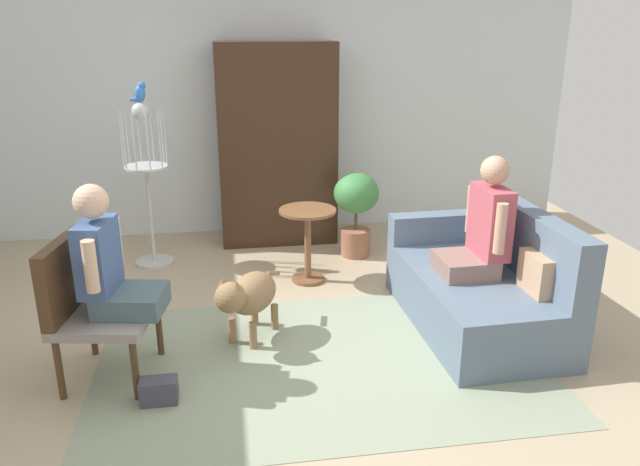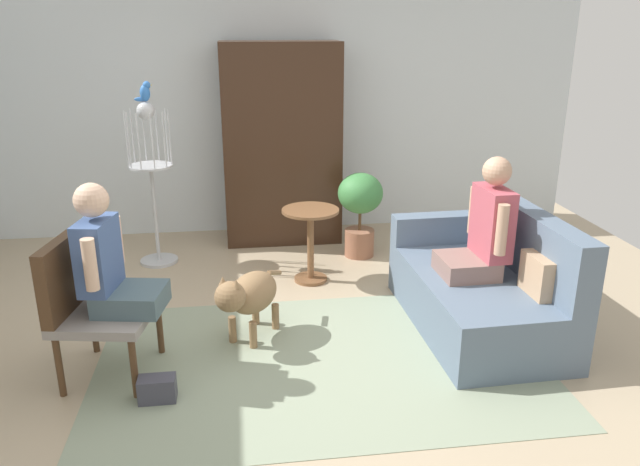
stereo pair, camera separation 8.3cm
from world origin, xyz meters
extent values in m
plane|color=tan|center=(0.00, 0.00, 0.00)|extent=(7.37, 7.37, 0.00)
cube|color=silver|center=(0.00, 2.77, 1.35)|extent=(6.74, 0.12, 2.69)
cube|color=gray|center=(0.12, -0.26, 0.00)|extent=(3.04, 1.99, 0.01)
cube|color=slate|center=(1.37, 0.11, 0.22)|extent=(0.96, 1.66, 0.44)
cube|color=slate|center=(1.73, 0.12, 0.68)|extent=(0.23, 1.64, 0.49)
cube|color=slate|center=(1.34, 0.84, 0.56)|extent=(0.91, 0.21, 0.24)
cube|color=tan|center=(1.61, -0.29, 0.58)|extent=(0.11, 0.32, 0.28)
cylinder|color=#4C331E|center=(-0.98, 0.02, 0.21)|extent=(0.04, 0.04, 0.41)
cylinder|color=#4C331E|center=(-1.07, -0.52, 0.21)|extent=(0.04, 0.04, 0.41)
cylinder|color=#4C331E|center=(-1.44, 0.10, 0.21)|extent=(0.04, 0.04, 0.41)
cylinder|color=#4C331E|center=(-1.53, -0.44, 0.21)|extent=(0.04, 0.04, 0.41)
cube|color=gray|center=(-1.26, -0.21, 0.44)|extent=(0.67, 0.73, 0.06)
cube|color=#4C331E|center=(-1.50, -0.17, 0.71)|extent=(0.19, 0.65, 0.48)
cube|color=#86665E|center=(1.27, 0.11, 0.51)|extent=(0.41, 0.41, 0.14)
cube|color=#B24C59|center=(1.44, 0.11, 0.84)|extent=(0.19, 0.41, 0.52)
sphere|color=tan|center=(1.44, 0.11, 1.22)|extent=(0.21, 0.21, 0.21)
cylinder|color=tan|center=(1.40, -0.13, 0.86)|extent=(0.08, 0.08, 0.36)
cylinder|color=tan|center=(1.39, 0.35, 0.86)|extent=(0.08, 0.08, 0.36)
cube|color=#465B64|center=(-1.10, -0.24, 0.54)|extent=(0.47, 0.43, 0.14)
cube|color=#3F598C|center=(-1.28, -0.21, 0.84)|extent=(0.24, 0.38, 0.46)
sphere|color=#DDB293|center=(-1.28, -0.21, 1.20)|extent=(0.21, 0.21, 0.21)
cylinder|color=#DDB293|center=(-1.20, 0.00, 0.87)|extent=(0.08, 0.08, 0.32)
cylinder|color=#DDB293|center=(-1.27, -0.43, 0.87)|extent=(0.08, 0.08, 0.32)
cylinder|color=brown|center=(0.22, 1.16, 0.66)|extent=(0.50, 0.50, 0.02)
cylinder|color=brown|center=(0.22, 1.16, 0.32)|extent=(0.06, 0.06, 0.65)
cylinder|color=brown|center=(0.22, 1.16, 0.01)|extent=(0.30, 0.30, 0.03)
ellipsoid|color=olive|center=(-0.31, 0.18, 0.35)|extent=(0.50, 0.54, 0.29)
sphere|color=olive|center=(-0.48, -0.06, 0.44)|extent=(0.22, 0.22, 0.22)
cone|color=olive|center=(-0.43, -0.09, 0.55)|extent=(0.06, 0.06, 0.06)
cone|color=olive|center=(-0.52, -0.03, 0.55)|extent=(0.06, 0.06, 0.06)
cylinder|color=olive|center=(-0.14, 0.44, 0.39)|extent=(0.13, 0.17, 0.10)
cylinder|color=olive|center=(-0.33, 0.00, 0.10)|extent=(0.06, 0.06, 0.20)
cylinder|color=olive|center=(-0.48, 0.10, 0.10)|extent=(0.06, 0.06, 0.20)
cylinder|color=olive|center=(-0.15, 0.27, 0.10)|extent=(0.06, 0.06, 0.20)
cylinder|color=olive|center=(-0.30, 0.37, 0.10)|extent=(0.06, 0.06, 0.20)
cylinder|color=silver|center=(-1.19, 1.80, 0.01)|extent=(0.36, 0.36, 0.03)
cylinder|color=silver|center=(-1.19, 1.80, 0.47)|extent=(0.04, 0.04, 0.95)
cylinder|color=silver|center=(-1.19, 1.80, 0.96)|extent=(0.41, 0.41, 0.02)
cylinder|color=silver|center=(-1.00, 1.80, 1.22)|extent=(0.01, 0.01, 0.50)
cylinder|color=silver|center=(-1.03, 1.92, 1.22)|extent=(0.01, 0.01, 0.50)
cylinder|color=silver|center=(-1.13, 1.99, 1.22)|extent=(0.01, 0.01, 0.50)
cylinder|color=silver|center=(-1.25, 1.99, 1.22)|extent=(0.01, 0.01, 0.50)
cylinder|color=silver|center=(-1.35, 1.92, 1.22)|extent=(0.01, 0.01, 0.50)
cylinder|color=silver|center=(-1.38, 1.80, 1.22)|extent=(0.01, 0.01, 0.50)
cylinder|color=silver|center=(-1.35, 1.69, 1.22)|extent=(0.01, 0.01, 0.50)
cylinder|color=silver|center=(-1.25, 1.62, 1.22)|extent=(0.01, 0.01, 0.50)
cylinder|color=silver|center=(-1.13, 1.62, 1.22)|extent=(0.01, 0.01, 0.50)
cylinder|color=silver|center=(-1.03, 1.69, 1.22)|extent=(0.01, 0.01, 0.50)
sphere|color=silver|center=(-1.19, 1.80, 1.47)|extent=(0.16, 0.16, 0.16)
ellipsoid|color=blue|center=(-1.18, 1.80, 1.62)|extent=(0.09, 0.10, 0.15)
sphere|color=blue|center=(-1.16, 1.80, 1.69)|extent=(0.07, 0.07, 0.07)
cone|color=#D8BF4C|center=(-1.13, 1.80, 1.69)|extent=(0.03, 0.02, 0.02)
ellipsoid|color=blue|center=(-1.22, 1.80, 1.57)|extent=(0.12, 0.03, 0.04)
cylinder|color=#996047|center=(0.78, 1.72, 0.14)|extent=(0.29, 0.29, 0.27)
cylinder|color=brown|center=(0.78, 1.72, 0.37)|extent=(0.03, 0.03, 0.20)
ellipsoid|color=#3F8543|center=(0.78, 1.72, 0.65)|extent=(0.44, 0.44, 0.40)
cube|color=#382316|center=(0.07, 2.36, 1.02)|extent=(1.19, 0.56, 2.05)
cube|color=#3F3F4C|center=(-0.94, -0.58, 0.08)|extent=(0.23, 0.13, 0.16)
camera|label=1|loc=(-0.46, -3.92, 2.21)|focal=34.40mm
camera|label=2|loc=(-0.38, -3.93, 2.21)|focal=34.40mm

